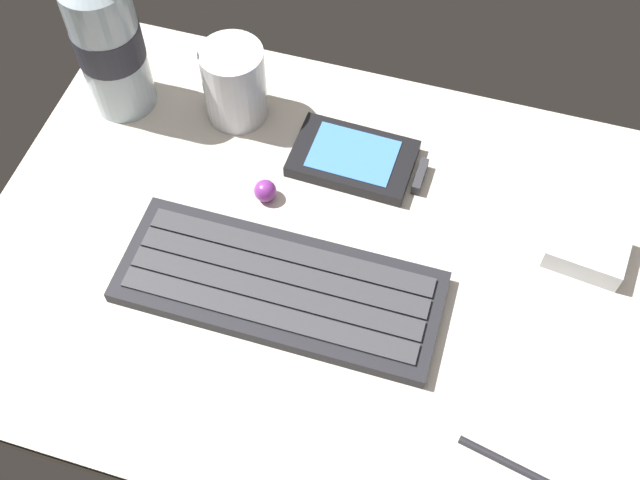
{
  "coord_description": "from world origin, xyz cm",
  "views": [
    {
      "loc": [
        10.53,
        -35.38,
        61.98
      ],
      "look_at": [
        0.0,
        0.0,
        3.0
      ],
      "focal_mm": 43.65,
      "sensor_mm": 36.0,
      "label": 1
    }
  ],
  "objects_px": {
    "water_bottle": "(106,36)",
    "trackball_mouse": "(265,191)",
    "charger_block": "(587,249)",
    "stylus_pen": "(515,465)",
    "handheld_device": "(359,160)",
    "juice_cup": "(235,86)",
    "keyboard": "(279,287)"
  },
  "relations": [
    {
      "from": "charger_block",
      "to": "trackball_mouse",
      "type": "height_order",
      "value": "charger_block"
    },
    {
      "from": "keyboard",
      "to": "trackball_mouse",
      "type": "height_order",
      "value": "trackball_mouse"
    },
    {
      "from": "trackball_mouse",
      "to": "stylus_pen",
      "type": "relative_size",
      "value": 0.23
    },
    {
      "from": "charger_block",
      "to": "stylus_pen",
      "type": "distance_m",
      "value": 0.22
    },
    {
      "from": "juice_cup",
      "to": "stylus_pen",
      "type": "xyz_separation_m",
      "value": [
        0.34,
        -0.29,
        -0.04
      ]
    },
    {
      "from": "stylus_pen",
      "to": "handheld_device",
      "type": "bearing_deg",
      "value": 139.04
    },
    {
      "from": "keyboard",
      "to": "water_bottle",
      "type": "relative_size",
      "value": 1.4
    },
    {
      "from": "juice_cup",
      "to": "stylus_pen",
      "type": "relative_size",
      "value": 0.89
    },
    {
      "from": "trackball_mouse",
      "to": "stylus_pen",
      "type": "height_order",
      "value": "trackball_mouse"
    },
    {
      "from": "water_bottle",
      "to": "stylus_pen",
      "type": "distance_m",
      "value": 0.54
    },
    {
      "from": "handheld_device",
      "to": "stylus_pen",
      "type": "height_order",
      "value": "handheld_device"
    },
    {
      "from": "handheld_device",
      "to": "charger_block",
      "type": "bearing_deg",
      "value": -10.73
    },
    {
      "from": "water_bottle",
      "to": "trackball_mouse",
      "type": "bearing_deg",
      "value": -23.02
    },
    {
      "from": "water_bottle",
      "to": "trackball_mouse",
      "type": "xyz_separation_m",
      "value": [
        0.18,
        -0.08,
        -0.08
      ]
    },
    {
      "from": "keyboard",
      "to": "handheld_device",
      "type": "xyz_separation_m",
      "value": [
        0.03,
        0.16,
        -0.0
      ]
    },
    {
      "from": "keyboard",
      "to": "juice_cup",
      "type": "distance_m",
      "value": 0.22
    },
    {
      "from": "juice_cup",
      "to": "charger_block",
      "type": "xyz_separation_m",
      "value": [
        0.37,
        -0.07,
        -0.03
      ]
    },
    {
      "from": "juice_cup",
      "to": "trackball_mouse",
      "type": "relative_size",
      "value": 3.86
    },
    {
      "from": "water_bottle",
      "to": "trackball_mouse",
      "type": "relative_size",
      "value": 9.45
    },
    {
      "from": "keyboard",
      "to": "juice_cup",
      "type": "xyz_separation_m",
      "value": [
        -0.11,
        0.19,
        0.03
      ]
    },
    {
      "from": "keyboard",
      "to": "charger_block",
      "type": "bearing_deg",
      "value": 24.15
    },
    {
      "from": "water_bottle",
      "to": "charger_block",
      "type": "xyz_separation_m",
      "value": [
        0.49,
        -0.06,
        -0.08
      ]
    },
    {
      "from": "handheld_device",
      "to": "water_bottle",
      "type": "xyz_separation_m",
      "value": [
        -0.26,
        0.01,
        0.08
      ]
    },
    {
      "from": "water_bottle",
      "to": "charger_block",
      "type": "bearing_deg",
      "value": -6.55
    },
    {
      "from": "charger_block",
      "to": "stylus_pen",
      "type": "relative_size",
      "value": 0.74
    },
    {
      "from": "handheld_device",
      "to": "stylus_pen",
      "type": "xyz_separation_m",
      "value": [
        0.2,
        -0.26,
        -0.0
      ]
    },
    {
      "from": "juice_cup",
      "to": "water_bottle",
      "type": "height_order",
      "value": "water_bottle"
    },
    {
      "from": "trackball_mouse",
      "to": "water_bottle",
      "type": "bearing_deg",
      "value": 156.98
    },
    {
      "from": "charger_block",
      "to": "keyboard",
      "type": "bearing_deg",
      "value": -155.85
    },
    {
      "from": "charger_block",
      "to": "stylus_pen",
      "type": "xyz_separation_m",
      "value": [
        -0.03,
        -0.21,
        -0.01
      ]
    },
    {
      "from": "handheld_device",
      "to": "stylus_pen",
      "type": "relative_size",
      "value": 1.37
    },
    {
      "from": "charger_block",
      "to": "trackball_mouse",
      "type": "xyz_separation_m",
      "value": [
        -0.3,
        -0.02,
        -0.0
      ]
    }
  ]
}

